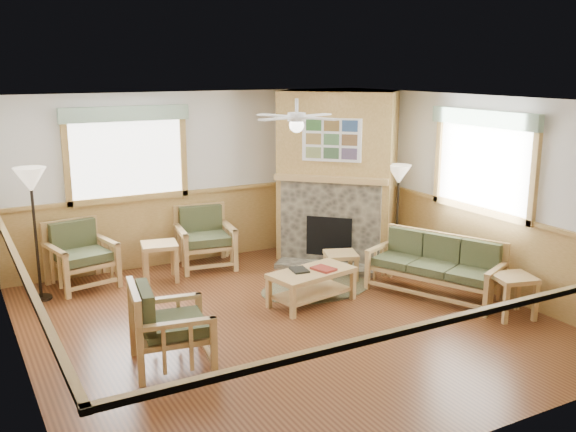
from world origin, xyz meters
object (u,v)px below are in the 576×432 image
armchair_back_left (81,255)px  footstool (341,266)px  coffee_table (312,287)px  end_table_chairs (160,262)px  sofa (435,267)px  armchair_back_right (205,238)px  floor_lamp_right (397,216)px  floor_lamp_left (36,234)px  end_table_sofa (512,296)px  armchair_left (171,325)px

armchair_back_left → footstool: (3.42, -1.50, -0.26)m
armchair_back_left → coffee_table: size_ratio=0.81×
armchair_back_left → end_table_chairs: 1.11m
sofa → armchair_back_right: 3.54m
footstool → floor_lamp_right: bearing=3.1°
coffee_table → floor_lamp_left: (-3.13, 1.90, 0.68)m
end_table_sofa → sofa: bearing=107.6°
sofa → coffee_table: bearing=-132.3°
end_table_chairs → floor_lamp_right: size_ratio=0.35×
sofa → end_table_sofa: (0.34, -1.07, -0.14)m
end_table_sofa → floor_lamp_right: (0.00, 2.33, 0.54)m
footstool → floor_lamp_right: 1.23m
sofa → armchair_left: 3.84m
end_table_chairs → sofa: bearing=-38.0°
sofa → coffee_table: sofa is taller
sofa → armchair_back_left: bearing=-147.1°
sofa → floor_lamp_left: bearing=-141.1°
end_table_chairs → end_table_sofa: size_ratio=1.04×
end_table_sofa → footstool: size_ratio=1.18×
armchair_back_right → end_table_chairs: size_ratio=1.65×
armchair_back_right → end_table_chairs: bearing=-152.3°
sofa → floor_lamp_left: (-4.76, 2.44, 0.50)m
armchair_back_left → armchair_back_right: armchair_back_right is taller
armchair_left → coffee_table: bearing=-60.1°
armchair_left → end_table_sofa: bearing=-91.2°
end_table_sofa → floor_lamp_left: size_ratio=0.30×
armchair_back_left → end_table_sofa: size_ratio=1.70×
armchair_left → floor_lamp_right: size_ratio=0.55×
floor_lamp_left → floor_lamp_right: 5.23m
sofa → footstool: (-0.73, 1.21, -0.21)m
end_table_sofa → floor_lamp_left: floor_lamp_left is taller
floor_lamp_right → floor_lamp_left: bearing=167.0°
armchair_left → coffee_table: size_ratio=0.78×
armchair_back_left → end_table_chairs: bearing=-26.8°
armchair_back_right → end_table_sofa: 4.59m
armchair_back_left → end_table_chairs: size_ratio=1.63×
sofa → coffee_table: 1.73m
armchair_back_right → armchair_left: (-1.56, -3.00, -0.02)m
armchair_left → end_table_sofa: (4.17, -0.78, -0.18)m
armchair_left → end_table_chairs: armchair_left is taller
armchair_left → floor_lamp_left: bearing=28.1°
end_table_chairs → end_table_sofa: 4.89m
armchair_back_left → floor_lamp_right: floor_lamp_right is taller
armchair_back_right → coffee_table: bearing=-65.1°
sofa → footstool: bearing=-172.8°
end_table_chairs → floor_lamp_left: 1.78m
floor_lamp_left → armchair_back_right: bearing=6.1°
armchair_back_left → end_table_sofa: 5.87m
coffee_table → end_table_sofa: (1.97, -1.60, 0.04)m
floor_lamp_left → floor_lamp_right: size_ratio=1.11×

